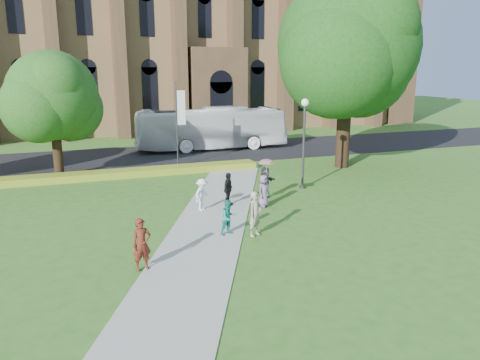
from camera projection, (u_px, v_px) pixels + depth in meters
name	position (u px, v px, depth m)	size (l,w,h in m)	color
ground	(213.00, 241.00, 19.20)	(160.00, 160.00, 0.00)	#35691F
road	(140.00, 157.00, 37.45)	(160.00, 10.00, 0.02)	black
footpath	(206.00, 233.00, 20.11)	(3.20, 30.00, 0.04)	#B2B2A8
flower_hedge	(125.00, 173.00, 30.52)	(18.00, 1.40, 0.45)	gold
cathedral	(195.00, 16.00, 55.77)	(52.60, 18.25, 28.00)	brown
streetlamp	(304.00, 133.00, 26.87)	(0.44, 0.44, 5.24)	#38383D
large_tree	(348.00, 46.00, 31.64)	(9.60, 9.60, 13.20)	#332114
street_tree_1	(52.00, 96.00, 29.20)	(5.60, 5.60, 8.05)	#332114
banner_pole_0	(178.00, 119.00, 32.99)	(0.70, 0.10, 6.00)	#38383D
tour_coach	(211.00, 128.00, 40.43)	(3.05, 13.03, 3.63)	silver
pedestrian_0	(142.00, 244.00, 16.22)	(0.68, 0.45, 1.86)	#592014
pedestrian_1	(229.00, 217.00, 19.70)	(0.74, 0.58, 1.52)	#1A8372
pedestrian_2	(202.00, 195.00, 23.07)	(1.04, 0.60, 1.60)	white
pedestrian_3	(228.00, 189.00, 23.89)	(1.00, 0.42, 1.71)	black
pedestrian_4	(264.00, 191.00, 23.74)	(0.80, 0.52, 1.63)	slate
pedestrian_5	(265.00, 183.00, 25.17)	(1.61, 0.51, 1.74)	#2C2B33
pedestrian_6	(255.00, 214.00, 19.53)	(0.70, 0.46, 1.91)	#9D9483
parasol	(266.00, 168.00, 23.61)	(0.80, 0.80, 0.70)	#EAA5C1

